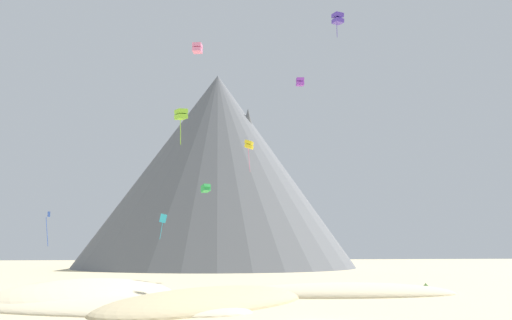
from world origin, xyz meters
TOP-DOWN VIEW (x-y plane):
  - dune_foreground_left at (-6.00, 13.54)m, footprint 25.06×27.16m
  - dune_foreground_right at (-17.27, 21.28)m, footprint 21.17×27.52m
  - dune_midground at (8.06, 20.66)m, footprint 24.30×9.81m
  - dune_back_low at (-15.85, 12.26)m, footprint 29.55×22.57m
  - bush_scatter_east at (-4.21, 12.02)m, footprint 1.34×1.34m
  - bush_mid_center at (18.60, 23.82)m, footprint 1.97×1.97m
  - rock_massif at (2.79, 105.13)m, footprint 95.58×95.58m
  - kite_violet_high at (12.41, 55.29)m, footprint 1.38×1.41m
  - kite_cyan_low at (-10.66, 54.83)m, footprint 1.26×0.25m
  - kite_blue_low at (-27.70, 52.20)m, footprint 0.65×0.98m
  - kite_yellow_mid at (1.43, 42.04)m, footprint 1.48×1.43m
  - kite_pink_high at (-6.62, 33.53)m, footprint 1.42×1.43m
  - kite_green_low at (-4.68, 42.39)m, footprint 1.44×1.48m
  - kite_indigo_high at (13.98, 38.26)m, footprint 1.66×1.68m
  - kite_lime_mid at (-8.62, 28.08)m, footprint 1.63×1.61m

SIDE VIEW (x-z plane):
  - dune_foreground_left at x=-6.00m, z-range -1.36..1.36m
  - dune_foreground_right at x=-17.27m, z-range -1.74..1.74m
  - dune_midground at x=8.06m, z-range -1.23..1.23m
  - dune_back_low at x=-15.85m, z-range -0.84..0.84m
  - bush_mid_center at x=18.60m, z-range 0.00..0.90m
  - bush_scatter_east at x=-4.21m, z-range 0.00..0.94m
  - kite_blue_low at x=-27.70m, z-range 6.25..11.48m
  - kite_cyan_low at x=-10.66m, z-range 7.05..11.19m
  - kite_green_low at x=-4.68m, z-range 12.46..13.67m
  - kite_yellow_mid at x=1.43m, z-range 17.11..21.74m
  - kite_lime_mid at x=-8.62m, z-range 17.96..22.18m
  - rock_massif at x=2.79m, z-range -0.35..50.04m
  - kite_pink_high at x=-6.62m, z-range 29.76..30.96m
  - kite_violet_high at x=12.41m, z-range 32.84..34.24m
  - kite_indigo_high at x=13.98m, z-range 36.08..39.84m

